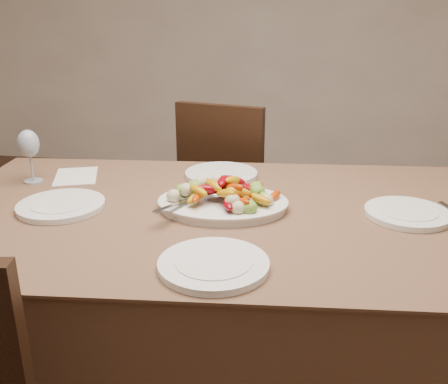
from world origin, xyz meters
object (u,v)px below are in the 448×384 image
serving_platter (223,205)px  plate_right (407,214)px  wine_glass (30,155)px  plate_far (221,174)px  plate_left (61,206)px  dining_table (224,314)px  chair_far (234,191)px  plate_near (214,265)px

serving_platter → plate_right: size_ratio=1.57×
wine_glass → serving_platter: bearing=-12.0°
plate_far → plate_left: bearing=-139.3°
serving_platter → wine_glass: (-0.72, 0.15, 0.09)m
dining_table → plate_right: size_ratio=7.28×
chair_far → plate_left: 1.12m
dining_table → plate_left: (-0.51, -0.06, 0.39)m
plate_far → plate_near: same height
dining_table → serving_platter: 0.39m
serving_platter → plate_near: bearing=-84.6°
plate_left → plate_right: same height
plate_left → plate_right: bearing=5.2°
dining_table → serving_platter: size_ratio=4.64×
chair_far → plate_left: size_ratio=3.50×
plate_left → plate_far: bearing=40.7°
dining_table → wine_glass: bearing=167.1°
serving_platter → plate_near: serving_platter is taller
plate_right → plate_near: same height
plate_right → wine_glass: (-1.28, 0.13, 0.09)m
plate_left → plate_far: size_ratio=1.01×
plate_left → plate_far: 0.59m
chair_far → wine_glass: (-0.63, -0.77, 0.39)m
plate_far → chair_far: bearing=93.1°
plate_left → dining_table: bearing=6.7°
dining_table → plate_far: size_ratio=6.82×
plate_far → wine_glass: wine_glass is taller
dining_table → plate_right: plate_right is taller
chair_far → serving_platter: (0.09, -0.93, 0.30)m
plate_right → plate_far: (-0.62, 0.29, 0.00)m
chair_far → plate_left: bearing=80.8°
plate_near → plate_left: bearing=150.4°
plate_far → plate_near: bearing=-82.6°
dining_table → wine_glass: wine_glass is taller
chair_far → plate_right: size_ratio=3.76×
plate_right → chair_far: bearing=125.7°
chair_far → plate_near: (0.12, -1.31, 0.29)m
dining_table → serving_platter: bearing=113.4°
dining_table → plate_near: plate_near is taller
plate_left → plate_near: (0.54, -0.31, 0.00)m
serving_platter → wine_glass: wine_glass is taller
serving_platter → plate_left: bearing=-171.7°
plate_left → serving_platter: bearing=8.3°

